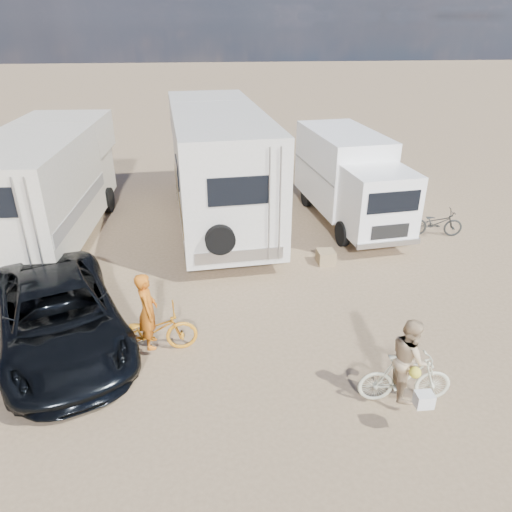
{
  "coord_description": "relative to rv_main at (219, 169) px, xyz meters",
  "views": [
    {
      "loc": [
        -0.59,
        -7.41,
        6.18
      ],
      "look_at": [
        0.35,
        2.27,
        1.3
      ],
      "focal_mm": 33.63,
      "sensor_mm": 36.0,
      "label": 1
    }
  ],
  "objects": [
    {
      "name": "ground",
      "position": [
        0.33,
        -7.49,
        -1.83
      ],
      "size": [
        140.0,
        140.0,
        0.0
      ],
      "primitive_type": "plane",
      "color": "#987B5A",
      "rests_on": "ground"
    },
    {
      "name": "rv_main",
      "position": [
        0.0,
        0.0,
        0.0
      ],
      "size": [
        3.4,
        8.37,
        3.66
      ],
      "primitive_type": null,
      "rotation": [
        0.0,
        0.0,
        0.09
      ],
      "color": "white",
      "rests_on": "ground"
    },
    {
      "name": "rv_left",
      "position": [
        -5.15,
        -0.78,
        -0.21
      ],
      "size": [
        2.96,
        7.37,
        3.23
      ],
      "primitive_type": null,
      "rotation": [
        0.0,
        0.0,
        -0.04
      ],
      "color": "beige",
      "rests_on": "ground"
    },
    {
      "name": "box_truck",
      "position": [
        4.24,
        -0.35,
        -0.42
      ],
      "size": [
        2.69,
        5.94,
        2.83
      ],
      "primitive_type": null,
      "rotation": [
        0.0,
        0.0,
        0.12
      ],
      "color": "white",
      "rests_on": "ground"
    },
    {
      "name": "dark_suv",
      "position": [
        -3.47,
        -6.37,
        -1.13
      ],
      "size": [
        4.09,
        5.58,
        1.41
      ],
      "primitive_type": "imported",
      "rotation": [
        0.0,
        0.0,
        0.39
      ],
      "color": "black",
      "rests_on": "ground"
    },
    {
      "name": "bike_man",
      "position": [
        -1.62,
        -6.8,
        -1.33
      ],
      "size": [
        1.96,
        0.9,
        0.99
      ],
      "primitive_type": "imported",
      "rotation": [
        0.0,
        0.0,
        1.7
      ],
      "color": "orange",
      "rests_on": "ground"
    },
    {
      "name": "bike_woman",
      "position": [
        2.98,
        -8.64,
        -1.34
      ],
      "size": [
        1.68,
        0.59,
        0.99
      ],
      "primitive_type": "imported",
      "rotation": [
        0.0,
        0.0,
        1.49
      ],
      "color": "beige",
      "rests_on": "ground"
    },
    {
      "name": "rider_man",
      "position": [
        -1.62,
        -6.8,
        -1.01
      ],
      "size": [
        0.46,
        0.64,
        1.64
      ],
      "primitive_type": "imported",
      "rotation": [
        0.0,
        0.0,
        1.7
      ],
      "color": "#BF5C13",
      "rests_on": "ground"
    },
    {
      "name": "rider_woman",
      "position": [
        2.98,
        -8.64,
        -1.07
      ],
      "size": [
        0.64,
        0.79,
        1.53
      ],
      "primitive_type": "imported",
      "rotation": [
        0.0,
        0.0,
        1.49
      ],
      "color": "tan",
      "rests_on": "ground"
    },
    {
      "name": "bike_parked",
      "position": [
        6.63,
        -1.75,
        -1.4
      ],
      "size": [
        1.7,
        0.8,
        0.86
      ],
      "primitive_type": "imported",
      "rotation": [
        0.0,
        0.0,
        1.43
      ],
      "color": "black",
      "rests_on": "ground"
    },
    {
      "name": "cooler",
      "position": [
        0.69,
        -2.9,
        -1.61
      ],
      "size": [
        0.68,
        0.6,
        0.45
      ],
      "primitive_type": "cube",
      "rotation": [
        0.0,
        0.0,
        -0.43
      ],
      "color": "#2F4991",
      "rests_on": "ground"
    },
    {
      "name": "crate",
      "position": [
        2.82,
        -3.26,
        -1.64
      ],
      "size": [
        0.49,
        0.49,
        0.37
      ],
      "primitive_type": "cube",
      "rotation": [
        0.0,
        0.0,
        0.06
      ],
      "color": "#8A724F",
      "rests_on": "ground"
    }
  ]
}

